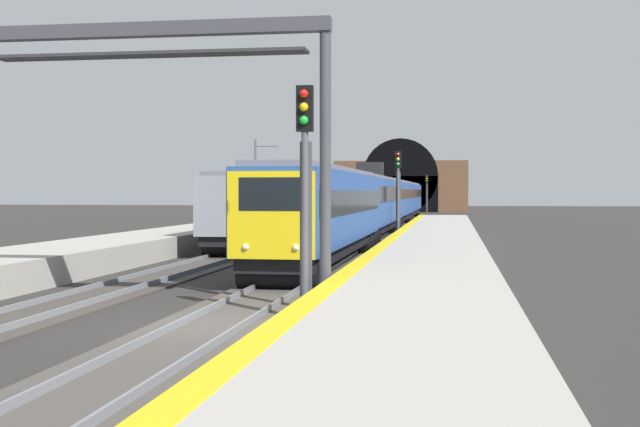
% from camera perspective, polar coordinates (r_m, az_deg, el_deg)
% --- Properties ---
extents(ground_plane, '(320.00, 320.00, 0.00)m').
position_cam_1_polar(ground_plane, '(18.90, -7.09, -7.66)').
color(ground_plane, '#302D2B').
extents(platform_right, '(112.00, 4.08, 0.96)m').
position_cam_1_polar(platform_right, '(18.12, 6.25, -6.51)').
color(platform_right, '#ADA89E').
rests_on(platform_right, ground_plane).
extents(platform_right_edge_strip, '(112.00, 0.50, 0.01)m').
position_cam_1_polar(platform_right_edge_strip, '(18.23, 0.61, -4.91)').
color(platform_right_edge_strip, yellow).
rests_on(platform_right_edge_strip, platform_right).
extents(track_main_line, '(160.00, 2.91, 0.21)m').
position_cam_1_polar(track_main_line, '(18.89, -7.09, -7.53)').
color(track_main_line, '#4C4742').
rests_on(track_main_line, ground_plane).
extents(track_adjacent_line, '(160.00, 2.61, 0.21)m').
position_cam_1_polar(track_adjacent_line, '(20.75, -20.18, -6.80)').
color(track_adjacent_line, '#423D38').
rests_on(track_adjacent_line, ground_plane).
extents(train_main_approaching, '(77.67, 2.86, 4.84)m').
position_cam_1_polar(train_main_approaching, '(62.73, 4.24, 0.82)').
color(train_main_approaching, '#264C99').
rests_on(train_main_approaching, ground_plane).
extents(train_adjacent_platform, '(38.33, 3.22, 4.79)m').
position_cam_1_polar(train_adjacent_platform, '(55.70, -1.41, 0.70)').
color(train_adjacent_platform, gray).
rests_on(train_adjacent_platform, ground_plane).
extents(railway_signal_near, '(0.39, 0.38, 5.42)m').
position_cam_1_polar(railway_signal_near, '(19.34, -1.02, 2.29)').
color(railway_signal_near, '#4C4C54').
rests_on(railway_signal_near, ground_plane).
extents(railway_signal_mid, '(0.39, 0.38, 5.50)m').
position_cam_1_polar(railway_signal_mid, '(52.41, 5.30, 1.83)').
color(railway_signal_mid, '#4C4C54').
rests_on(railway_signal_mid, ground_plane).
extents(railway_signal_far, '(0.39, 0.38, 5.17)m').
position_cam_1_polar(railway_signal_far, '(110.40, 7.22, 1.55)').
color(railway_signal_far, '#38383D').
rests_on(railway_signal_far, ground_plane).
extents(overhead_signal_gantry, '(0.70, 9.31, 7.25)m').
position_cam_1_polar(overhead_signal_gantry, '(21.90, -11.51, 8.07)').
color(overhead_signal_gantry, '#3F3F47').
rests_on(overhead_signal_gantry, ground_plane).
extents(tunnel_portal, '(2.40, 19.58, 10.97)m').
position_cam_1_polar(tunnel_portal, '(124.40, 5.46, 1.86)').
color(tunnel_portal, brown).
rests_on(tunnel_portal, ground_plane).
extents(catenary_mast_far, '(0.22, 2.05, 7.49)m').
position_cam_1_polar(catenary_mast_far, '(72.87, -4.34, 2.16)').
color(catenary_mast_far, '#595B60').
rests_on(catenary_mast_far, ground_plane).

